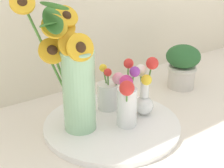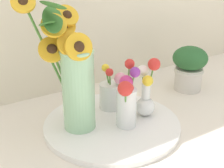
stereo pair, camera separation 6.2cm
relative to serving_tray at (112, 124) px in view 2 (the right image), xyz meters
The scene contains 7 objects.
ground_plane 0.04m from the serving_tray, 118.58° to the right, with size 6.00×6.00×0.00m, color silver.
serving_tray is the anchor object (origin of this frame).
mason_jar_sunflowers 0.21m from the serving_tray, 162.55° to the left, with size 0.20×0.16×0.40m.
vase_small_center 0.11m from the serving_tray, 55.33° to the right, with size 0.11×0.12×0.19m.
vase_bulb_right 0.15m from the serving_tray, ahead, with size 0.07×0.08×0.19m.
vase_small_back 0.12m from the serving_tray, 60.41° to the left, with size 0.08×0.08×0.15m.
potted_plant 0.42m from the serving_tray, 12.05° to the left, with size 0.13×0.13×0.17m.
Camera 2 is at (-0.43, -0.68, 0.50)m, focal length 50.00 mm.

